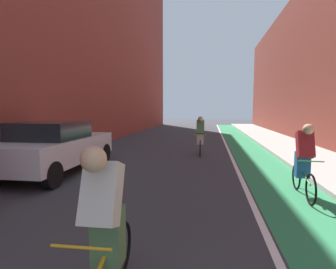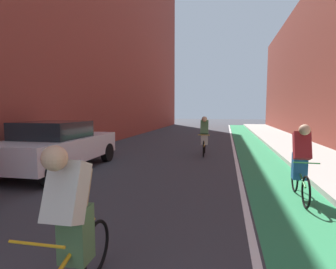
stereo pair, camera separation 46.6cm
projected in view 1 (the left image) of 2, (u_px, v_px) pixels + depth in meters
ground_plane at (177, 149)px, 12.45m from camera, size 83.00×83.00×0.00m
bike_lane_paint at (243, 145)px, 13.89m from camera, size 1.60×37.73×0.00m
lane_divider_stripe at (226, 145)px, 14.04m from camera, size 0.12×37.73×0.00m
sidewalk_right at (285, 145)px, 13.56m from camera, size 2.54×37.73×0.14m
building_facade_right at (324, 62)px, 14.71m from camera, size 2.40×33.73×9.13m
parked_sedan_white at (55, 146)px, 7.88m from camera, size 2.05×4.37×1.53m
cyclist_lead at (104, 223)px, 2.42m from camera, size 0.48×1.67×1.59m
cyclist_mid at (304, 158)px, 5.64m from camera, size 0.48×1.68×1.60m
cyclist_trailing at (200, 136)px, 10.91m from camera, size 0.48×1.72×1.61m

